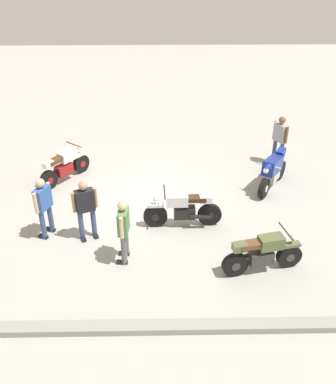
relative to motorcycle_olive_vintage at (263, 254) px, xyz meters
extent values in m
plane|color=#9E9E99|center=(2.56, -2.87, -0.49)|extent=(40.00, 40.00, 0.00)
cube|color=gray|center=(2.56, 1.73, -0.41)|extent=(14.00, 0.30, 0.15)
cylinder|color=black|center=(-0.67, -0.14, -0.19)|extent=(0.62, 0.29, 0.60)
cylinder|color=black|center=(0.65, 0.15, -0.19)|extent=(0.62, 0.29, 0.60)
cylinder|color=#333333|center=(-0.67, -0.14, -0.19)|extent=(0.24, 0.22, 0.21)
cylinder|color=#333333|center=(0.65, 0.15, -0.19)|extent=(0.24, 0.22, 0.21)
cube|color=#333333|center=(0.04, 0.01, -0.09)|extent=(0.61, 0.39, 0.32)
cube|color=#515B38|center=(-0.16, -0.03, 0.31)|extent=(0.62, 0.43, 0.30)
cube|color=#515B38|center=(-0.67, -0.14, 0.14)|extent=(0.46, 0.25, 0.08)
cube|color=brown|center=(0.28, 0.07, 0.33)|extent=(0.64, 0.38, 0.12)
cube|color=#515B38|center=(0.57, 0.13, 0.31)|extent=(0.36, 0.28, 0.18)
cylinder|color=#333333|center=(0.46, -0.07, -0.14)|extent=(0.57, 0.23, 0.16)
cylinder|color=#333333|center=(-0.48, -0.10, 0.56)|extent=(0.19, 0.69, 0.04)
sphere|color=silver|center=(-0.70, -0.15, 0.36)|extent=(0.16, 0.16, 0.16)
cylinder|color=black|center=(4.92, -4.91, -0.19)|extent=(0.49, 0.57, 0.60)
cylinder|color=black|center=(5.74, -3.84, -0.19)|extent=(0.49, 0.57, 0.60)
cylinder|color=maroon|center=(4.92, -4.91, -0.19)|extent=(0.27, 0.28, 0.21)
cylinder|color=maroon|center=(5.74, -3.84, -0.19)|extent=(0.27, 0.28, 0.21)
cube|color=maroon|center=(5.36, -4.34, -0.09)|extent=(0.56, 0.61, 0.32)
cube|color=white|center=(5.24, -4.49, 0.31)|extent=(0.59, 0.64, 0.30)
cube|color=white|center=(4.92, -4.91, 0.14)|extent=(0.39, 0.45, 0.08)
cube|color=#4C331E|center=(5.52, -4.14, 0.33)|extent=(0.57, 0.63, 0.12)
cube|color=white|center=(5.70, -3.90, 0.31)|extent=(0.37, 0.39, 0.18)
cylinder|color=maroon|center=(5.74, -4.12, -0.14)|extent=(0.43, 0.51, 0.16)
cylinder|color=maroon|center=(5.04, -4.76, 0.56)|extent=(0.58, 0.45, 0.04)
sphere|color=silver|center=(4.91, -4.93, 0.36)|extent=(0.16, 0.16, 0.16)
cylinder|color=black|center=(2.48, -1.81, -0.17)|extent=(0.64, 0.14, 0.64)
cylinder|color=black|center=(1.03, -1.86, -0.17)|extent=(0.64, 0.14, 0.64)
cylinder|color=black|center=(2.48, -1.81, -0.17)|extent=(0.23, 0.15, 0.22)
cylinder|color=black|center=(1.03, -1.86, -0.17)|extent=(0.23, 0.15, 0.22)
cube|color=black|center=(1.70, -1.84, -0.07)|extent=(0.57, 0.30, 0.32)
cube|color=silver|center=(1.90, -1.83, 0.33)|extent=(0.57, 0.34, 0.30)
cube|color=silver|center=(2.48, -1.81, 0.18)|extent=(0.44, 0.17, 0.08)
cube|color=#382314|center=(1.45, -1.84, 0.35)|extent=(0.61, 0.28, 0.12)
cube|color=silver|center=(1.15, -1.85, 0.33)|extent=(0.33, 0.23, 0.18)
cylinder|color=black|center=(1.30, -1.68, -0.12)|extent=(0.56, 0.13, 0.16)
cylinder|color=black|center=(2.23, -1.82, 0.58)|extent=(0.06, 0.70, 0.04)
sphere|color=silver|center=(2.45, -1.81, 0.38)|extent=(0.16, 0.16, 0.16)
cylinder|color=black|center=(-0.72, -3.24, -0.19)|extent=(0.46, 0.59, 0.60)
cylinder|color=black|center=(-1.44, -4.38, -0.19)|extent=(0.51, 0.63, 0.60)
cylinder|color=silver|center=(-0.72, -3.24, -0.19)|extent=(0.26, 0.27, 0.21)
cylinder|color=silver|center=(-1.44, -4.38, -0.19)|extent=(0.26, 0.27, 0.21)
cube|color=silver|center=(-1.11, -3.85, -0.09)|extent=(0.54, 0.62, 0.32)
cube|color=navy|center=(-1.03, -3.72, 0.31)|extent=(0.83, 1.03, 0.57)
cone|color=navy|center=(-0.75, -3.28, 0.46)|extent=(0.48, 0.48, 0.39)
cube|color=black|center=(-1.24, -4.06, 0.38)|extent=(0.54, 0.65, 0.12)
cube|color=navy|center=(-1.40, -4.31, 0.46)|extent=(0.37, 0.41, 0.23)
cylinder|color=silver|center=(-1.31, -4.31, 0.28)|extent=(0.29, 0.38, 0.17)
cylinder|color=silver|center=(-1.44, -4.23, 0.28)|extent=(0.29, 0.38, 0.17)
cylinder|color=silver|center=(-0.82, -3.40, 0.48)|extent=(0.61, 0.40, 0.04)
sphere|color=silver|center=(-0.71, -3.21, 0.41)|extent=(0.16, 0.16, 0.16)
cylinder|color=#384772|center=(-1.70, -5.23, -0.07)|extent=(0.18, 0.18, 0.84)
cube|color=black|center=(-1.75, -5.26, -0.45)|extent=(0.28, 0.21, 0.08)
cylinder|color=#384772|center=(-1.53, -5.52, -0.07)|extent=(0.18, 0.18, 0.84)
cube|color=black|center=(-1.59, -5.55, -0.45)|extent=(0.28, 0.21, 0.08)
cube|color=#99999E|center=(-1.61, -5.37, 0.65)|extent=(0.42, 0.52, 0.59)
cylinder|color=brown|center=(-1.75, -5.13, 0.66)|extent=(0.12, 0.12, 0.56)
cylinder|color=brown|center=(-1.48, -5.62, 0.66)|extent=(0.12, 0.12, 0.56)
sphere|color=brown|center=(-1.61, -5.37, 1.09)|extent=(0.23, 0.23, 0.23)
cylinder|color=#384772|center=(5.20, -1.63, -0.07)|extent=(0.17, 0.17, 0.83)
cube|color=black|center=(5.26, -1.65, -0.45)|extent=(0.28, 0.19, 0.08)
cylinder|color=#384772|center=(5.33, -1.32, -0.07)|extent=(0.17, 0.17, 0.83)
cube|color=black|center=(5.38, -1.34, -0.45)|extent=(0.28, 0.19, 0.08)
cube|color=#3359A5|center=(5.26, -1.47, 0.64)|extent=(0.38, 0.52, 0.59)
cylinder|color=#D8AD8C|center=(5.16, -1.73, 0.66)|extent=(0.12, 0.12, 0.56)
cylinder|color=#D8AD8C|center=(5.37, -1.22, 0.66)|extent=(0.12, 0.12, 0.56)
sphere|color=#D8AD8C|center=(5.26, -1.47, 1.08)|extent=(0.23, 0.23, 0.23)
cylinder|color=#384772|center=(4.36, -1.30, -0.08)|extent=(0.17, 0.17, 0.82)
cube|color=black|center=(4.33, -1.25, -0.45)|extent=(0.19, 0.28, 0.08)
cylinder|color=#384772|center=(4.06, -1.43, -0.08)|extent=(0.17, 0.17, 0.82)
cube|color=black|center=(4.03, -1.38, -0.45)|extent=(0.19, 0.28, 0.08)
cube|color=black|center=(4.21, -1.37, 0.63)|extent=(0.51, 0.38, 0.58)
cylinder|color=tan|center=(4.46, -1.26, 0.64)|extent=(0.12, 0.12, 0.55)
cylinder|color=tan|center=(3.95, -1.48, 0.64)|extent=(0.12, 0.12, 0.55)
sphere|color=tan|center=(4.21, -1.37, 1.06)|extent=(0.22, 0.22, 0.22)
cylinder|color=#59595B|center=(3.18, -0.61, -0.07)|extent=(0.14, 0.14, 0.83)
cube|color=black|center=(3.24, -0.62, -0.45)|extent=(0.27, 0.12, 0.08)
cylinder|color=#59595B|center=(3.20, -0.28, -0.07)|extent=(0.14, 0.14, 0.83)
cube|color=black|center=(3.26, -0.29, -0.45)|extent=(0.27, 0.12, 0.08)
cube|color=#4C7F4C|center=(3.19, -0.45, 0.63)|extent=(0.26, 0.48, 0.59)
cylinder|color=#D8AD8C|center=(3.17, -0.72, 0.65)|extent=(0.10, 0.10, 0.55)
cylinder|color=#D8AD8C|center=(3.21, -0.17, 0.65)|extent=(0.10, 0.10, 0.55)
sphere|color=#D8AD8C|center=(3.19, -0.45, 1.07)|extent=(0.22, 0.22, 0.22)
camera|label=1|loc=(2.31, 7.72, 6.41)|focal=40.68mm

